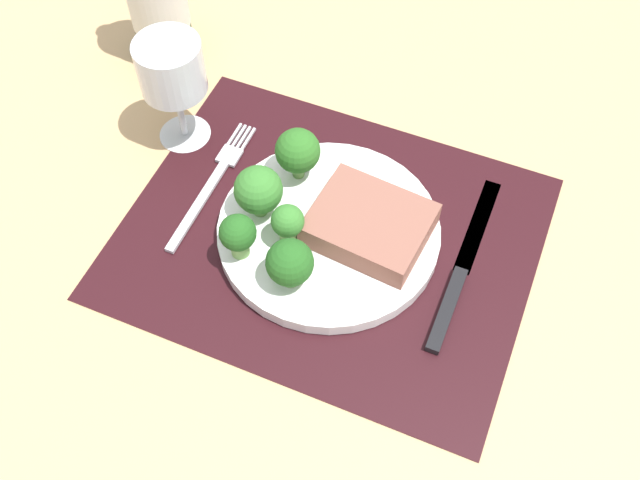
{
  "coord_description": "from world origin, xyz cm",
  "views": [
    {
      "loc": [
        16.44,
        -41.78,
        66.37
      ],
      "look_at": [
        -0.24,
        -1.84,
        1.9
      ],
      "focal_mm": 41.78,
      "sensor_mm": 36.0,
      "label": 1
    }
  ],
  "objects_px": {
    "fork": "(212,183)",
    "knife": "(460,275)",
    "plate": "(329,232)",
    "wine_glass": "(172,73)",
    "steak": "(370,224)"
  },
  "relations": [
    {
      "from": "plate",
      "to": "fork",
      "type": "bearing_deg",
      "value": 174.5
    },
    {
      "from": "plate",
      "to": "wine_glass",
      "type": "xyz_separation_m",
      "value": [
        -0.21,
        0.07,
        0.09
      ]
    },
    {
      "from": "plate",
      "to": "fork",
      "type": "relative_size",
      "value": 1.23
    },
    {
      "from": "plate",
      "to": "knife",
      "type": "height_order",
      "value": "plate"
    },
    {
      "from": "wine_glass",
      "to": "steak",
      "type": "bearing_deg",
      "value": -13.38
    },
    {
      "from": "plate",
      "to": "fork",
      "type": "xyz_separation_m",
      "value": [
        -0.15,
        0.01,
        -0.01
      ]
    },
    {
      "from": "knife",
      "to": "wine_glass",
      "type": "relative_size",
      "value": 1.67
    },
    {
      "from": "steak",
      "to": "knife",
      "type": "distance_m",
      "value": 0.11
    },
    {
      "from": "knife",
      "to": "wine_glass",
      "type": "height_order",
      "value": "wine_glass"
    },
    {
      "from": "plate",
      "to": "steak",
      "type": "height_order",
      "value": "steak"
    },
    {
      "from": "plate",
      "to": "knife",
      "type": "relative_size",
      "value": 1.03
    },
    {
      "from": "fork",
      "to": "knife",
      "type": "distance_m",
      "value": 0.29
    },
    {
      "from": "plate",
      "to": "wine_glass",
      "type": "distance_m",
      "value": 0.24
    },
    {
      "from": "plate",
      "to": "fork",
      "type": "height_order",
      "value": "plate"
    },
    {
      "from": "knife",
      "to": "fork",
      "type": "bearing_deg",
      "value": 177.52
    }
  ]
}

